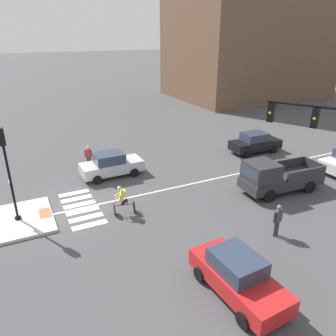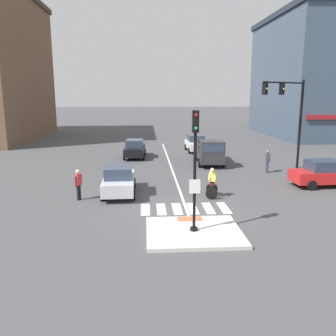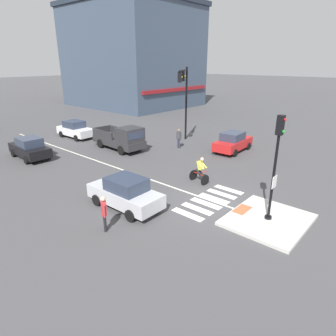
{
  "view_description": "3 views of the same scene",
  "coord_description": "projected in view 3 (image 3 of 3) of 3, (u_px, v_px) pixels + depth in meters",
  "views": [
    {
      "loc": [
        16.53,
        -2.34,
        9.13
      ],
      "look_at": [
        0.73,
        5.46,
        1.74
      ],
      "focal_mm": 35.09,
      "sensor_mm": 36.0,
      "label": 1
    },
    {
      "loc": [
        -1.92,
        -16.2,
        5.57
      ],
      "look_at": [
        -0.66,
        3.24,
        1.49
      ],
      "focal_mm": 37.55,
      "sensor_mm": 36.0,
      "label": 2
    },
    {
      "loc": [
        -12.18,
        -7.26,
        7.05
      ],
      "look_at": [
        0.41,
        3.77,
        0.97
      ],
      "focal_mm": 31.31,
      "sensor_mm": 36.0,
      "label": 3
    }
  ],
  "objects": [
    {
      "name": "tactile_pad_front",
      "position": [
        242.0,
        209.0,
        14.54
      ],
      "size": [
        1.1,
        0.6,
        0.01
      ],
      "primitive_type": "cube",
      "color": "#DB5B38",
      "rests_on": "traffic_island"
    },
    {
      "name": "traffic_light_mast",
      "position": [
        184.0,
        92.0,
        25.64
      ],
      "size": [
        3.89,
        2.4,
        6.65
      ],
      "color": "black",
      "rests_on": "ground"
    },
    {
      "name": "pedestrian_waiting_far_side",
      "position": [
        179.0,
        137.0,
        25.11
      ],
      "size": [
        0.24,
        0.55,
        1.67
      ],
      "color": "#2D334C",
      "rests_on": "ground"
    },
    {
      "name": "ground_plane",
      "position": [
        216.0,
        203.0,
        15.51
      ],
      "size": [
        300.0,
        300.0,
        0.0
      ],
      "primitive_type": "plane",
      "color": "#474749"
    },
    {
      "name": "crosswalk_stripe_c",
      "position": [
        206.0,
        203.0,
        15.48
      ],
      "size": [
        0.44,
        1.8,
        0.01
      ],
      "primitive_type": "cube",
      "color": "silver",
      "rests_on": "ground"
    },
    {
      "name": "car_red_cross_right",
      "position": [
        233.0,
        142.0,
        24.25
      ],
      "size": [
        4.18,
        2.01,
        1.64
      ],
      "color": "red",
      "rests_on": "ground"
    },
    {
      "name": "crosswalk_stripe_f",
      "position": [
        229.0,
        190.0,
        17.15
      ],
      "size": [
        0.44,
        1.8,
        0.01
      ],
      "primitive_type": "cube",
      "color": "silver",
      "rests_on": "ground"
    },
    {
      "name": "pickup_truck_charcoal_eastbound_far",
      "position": [
        122.0,
        139.0,
        24.57
      ],
      "size": [
        2.28,
        5.2,
        2.08
      ],
      "color": "#2D2D30",
      "rests_on": "ground"
    },
    {
      "name": "crosswalk_stripe_d",
      "position": [
        214.0,
        198.0,
        16.04
      ],
      "size": [
        0.44,
        1.8,
        0.01
      ],
      "primitive_type": "cube",
      "color": "silver",
      "rests_on": "ground"
    },
    {
      "name": "lane_centre_line",
      "position": [
        102.0,
        163.0,
        21.75
      ],
      "size": [
        0.14,
        28.0,
        0.01
      ],
      "primitive_type": "cube",
      "color": "silver",
      "rests_on": "ground"
    },
    {
      "name": "car_black_westbound_distant",
      "position": [
        30.0,
        148.0,
        22.52
      ],
      "size": [
        1.98,
        4.17,
        1.64
      ],
      "color": "black",
      "rests_on": "ground"
    },
    {
      "name": "building_corner_right",
      "position": [
        133.0,
        56.0,
        48.63
      ],
      "size": [
        16.54,
        19.46,
        15.95
      ],
      "color": "#3D4C60",
      "rests_on": "ground"
    },
    {
      "name": "pedestrian_at_curb_left",
      "position": [
        104.0,
        211.0,
        12.66
      ],
      "size": [
        0.38,
        0.48,
        1.67
      ],
      "color": "black",
      "rests_on": "ground"
    },
    {
      "name": "crosswalk_stripe_a",
      "position": [
        188.0,
        214.0,
        14.36
      ],
      "size": [
        0.44,
        1.8,
        0.01
      ],
      "primitive_type": "cube",
      "color": "silver",
      "rests_on": "ground"
    },
    {
      "name": "traffic_island",
      "position": [
        268.0,
        220.0,
        13.74
      ],
      "size": [
        3.86,
        3.37,
        0.15
      ],
      "primitive_type": "cube",
      "color": "beige",
      "rests_on": "ground"
    },
    {
      "name": "car_silver_westbound_near",
      "position": [
        125.0,
        193.0,
        14.81
      ],
      "size": [
        1.9,
        4.13,
        1.64
      ],
      "color": "silver",
      "rests_on": "ground"
    },
    {
      "name": "crosswalk_stripe_e",
      "position": [
        222.0,
        194.0,
        16.59
      ],
      "size": [
        0.44,
        1.8,
        0.01
      ],
      "primitive_type": "cube",
      "color": "silver",
      "rests_on": "ground"
    },
    {
      "name": "car_white_eastbound_distant",
      "position": [
        75.0,
        129.0,
        28.71
      ],
      "size": [
        1.93,
        4.14,
        1.64
      ],
      "color": "white",
      "rests_on": "ground"
    },
    {
      "name": "crosswalk_stripe_b",
      "position": [
        197.0,
        209.0,
        14.92
      ],
      "size": [
        0.44,
        1.8,
        0.01
      ],
      "primitive_type": "cube",
      "color": "silver",
      "rests_on": "ground"
    },
    {
      "name": "cyclist",
      "position": [
        200.0,
        170.0,
        17.84
      ],
      "size": [
        0.86,
        1.2,
        1.68
      ],
      "color": "black",
      "rests_on": "ground"
    },
    {
      "name": "signal_pole",
      "position": [
        276.0,
        159.0,
        12.72
      ],
      "size": [
        0.44,
        0.38,
        4.83
      ],
      "color": "black",
      "rests_on": "traffic_island"
    }
  ]
}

